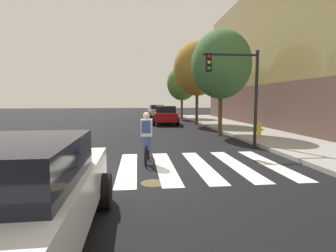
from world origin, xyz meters
TOP-DOWN VIEW (x-y plane):
  - ground_plane at (0.00, 0.00)m, footprint 120.00×120.00m
  - crosswalk_stripes at (0.46, 0.00)m, footprint 8.57×4.04m
  - manhole_cover at (0.58, -1.56)m, footprint 0.64×0.64m
  - sedan_near at (-1.39, -4.50)m, footprint 2.21×4.62m
  - sedan_mid at (2.60, 14.43)m, footprint 2.45×4.69m
  - sedan_far at (2.49, 24.31)m, footprint 2.22×4.38m
  - cyclist at (0.49, 0.62)m, footprint 0.38×1.71m
  - traffic_light_near at (4.53, 3.02)m, footprint 2.47×0.28m
  - fire_hydrant at (6.68, 5.37)m, footprint 0.33×0.22m
  - street_tree_near at (5.00, 6.91)m, footprint 3.42×3.42m
  - street_tree_mid at (5.06, 13.32)m, footprint 3.84×3.84m
  - street_tree_far at (4.99, 20.35)m, footprint 3.22×3.22m

SIDE VIEW (x-z plane):
  - ground_plane at x=0.00m, z-range 0.00..0.00m
  - manhole_cover at x=0.58m, z-range 0.00..0.01m
  - crosswalk_stripes at x=0.46m, z-range 0.00..0.01m
  - fire_hydrant at x=6.68m, z-range 0.14..0.92m
  - sedan_far at x=2.49m, z-range 0.02..1.50m
  - sedan_mid at x=2.60m, z-range 0.02..1.60m
  - sedan_near at x=-1.39m, z-range 0.03..1.62m
  - cyclist at x=0.49m, z-range 0.00..1.69m
  - traffic_light_near at x=4.53m, z-range 0.76..4.96m
  - street_tree_far at x=4.99m, z-range 1.00..6.73m
  - street_tree_near at x=5.00m, z-range 1.06..7.14m
  - street_tree_mid at x=5.06m, z-range 1.20..8.03m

